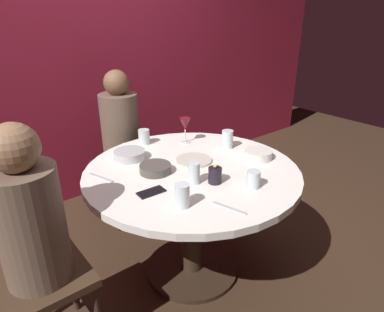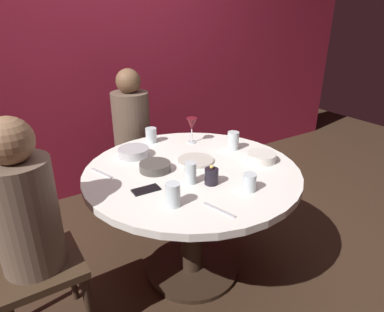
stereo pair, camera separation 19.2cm
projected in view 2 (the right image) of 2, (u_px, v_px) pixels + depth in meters
ground_plane at (192, 269)px, 2.25m from camera, size 8.00×8.00×0.00m
back_wall at (99, 47)px, 2.86m from camera, size 6.00×0.10×2.60m
dining_table at (192, 194)px, 2.02m from camera, size 1.25×1.25×0.74m
seated_diner_left at (26, 216)px, 1.52m from camera, size 0.40×0.40×1.20m
seated_diner_back at (132, 129)px, 2.63m from camera, size 0.40×0.40×1.20m
candle_holder at (211, 176)px, 1.77m from camera, size 0.07×0.07×0.11m
wine_glass at (192, 125)px, 2.29m from camera, size 0.08×0.08×0.18m
dinner_plate at (196, 160)px, 2.05m from camera, size 0.22×0.22×0.01m
cell_phone at (146, 190)px, 1.72m from camera, size 0.14×0.08×0.01m
bowl_serving_large at (134, 152)px, 2.12m from camera, size 0.19×0.19×0.05m
bowl_salad_center at (155, 167)px, 1.93m from camera, size 0.18×0.18×0.05m
bowl_small_white at (262, 157)px, 2.05m from camera, size 0.17×0.17×0.05m
cup_near_candle at (190, 173)px, 1.77m from camera, size 0.06×0.06×0.12m
cup_by_left_diner at (249, 182)px, 1.71m from camera, size 0.07×0.07×0.09m
cup_by_right_diner at (233, 141)px, 2.21m from camera, size 0.08×0.08×0.12m
cup_center_front at (151, 135)px, 2.33m from camera, size 0.08×0.08×0.10m
cup_far_edge at (173, 195)px, 1.57m from camera, size 0.07×0.07×0.12m
fork_near_plate at (219, 210)px, 1.55m from camera, size 0.06×0.18×0.01m
knife_near_plate at (102, 173)px, 1.90m from camera, size 0.07×0.18×0.01m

